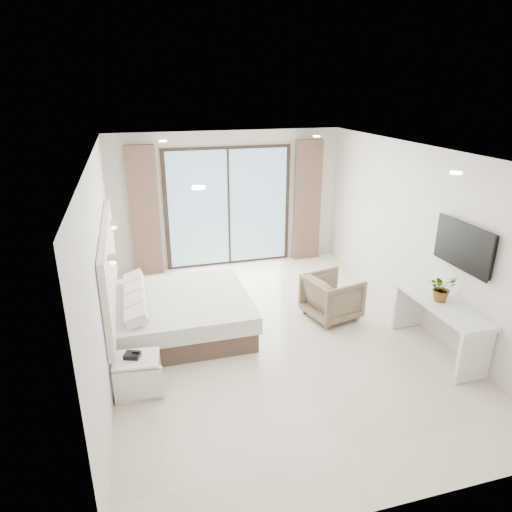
# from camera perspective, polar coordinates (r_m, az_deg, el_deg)

# --- Properties ---
(ground) EXTENTS (6.20, 6.20, 0.00)m
(ground) POSITION_cam_1_polar(r_m,az_deg,el_deg) (6.92, 2.30, -9.88)
(ground) COLOR beige
(ground) RESTS_ON ground
(room_shell) EXTENTS (4.62, 6.22, 2.72)m
(room_shell) POSITION_cam_1_polar(r_m,az_deg,el_deg) (6.93, -1.07, 4.47)
(room_shell) COLOR silver
(room_shell) RESTS_ON ground
(bed) EXTENTS (1.98, 1.88, 0.69)m
(bed) POSITION_cam_1_polar(r_m,az_deg,el_deg) (6.99, -9.44, -7.09)
(bed) COLOR brown
(bed) RESTS_ON ground
(nightstand) EXTENTS (0.57, 0.48, 0.48)m
(nightstand) POSITION_cam_1_polar(r_m,az_deg,el_deg) (5.83, -14.53, -14.23)
(nightstand) COLOR white
(nightstand) RESTS_ON ground
(phone) EXTENTS (0.22, 0.19, 0.06)m
(phone) POSITION_cam_1_polar(r_m,az_deg,el_deg) (5.70, -15.20, -11.89)
(phone) COLOR black
(phone) RESTS_ON nightstand
(console_desk) EXTENTS (0.50, 1.60, 0.77)m
(console_desk) POSITION_cam_1_polar(r_m,az_deg,el_deg) (6.75, 22.02, -6.90)
(console_desk) COLOR white
(console_desk) RESTS_ON ground
(plant) EXTENTS (0.36, 0.39, 0.29)m
(plant) POSITION_cam_1_polar(r_m,az_deg,el_deg) (6.63, 22.19, -4.02)
(plant) COLOR #33662D
(plant) RESTS_ON console_desk
(armchair) EXTENTS (0.86, 0.90, 0.78)m
(armchair) POSITION_cam_1_polar(r_m,az_deg,el_deg) (7.35, 9.50, -4.80)
(armchair) COLOR #867458
(armchair) RESTS_ON ground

